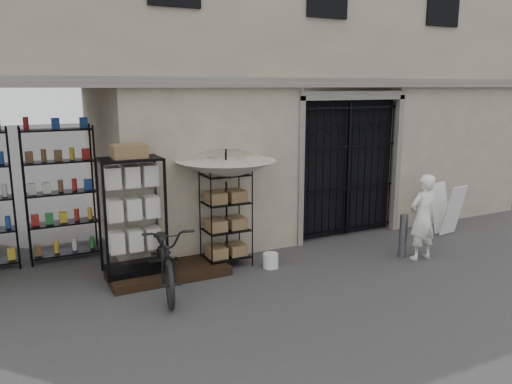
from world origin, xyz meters
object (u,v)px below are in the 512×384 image
market_umbrella (226,165)px  display_cabinet (133,222)px  easel_sign (446,209)px  shopkeeper (420,259)px  steel_bollard (403,236)px  bicycle (167,289)px  white_bucket (271,261)px  wire_rack (226,219)px

market_umbrella → display_cabinet: bearing=-177.9°
display_cabinet → easel_sign: (6.72, -0.39, -0.45)m
shopkeeper → easel_sign: 2.03m
display_cabinet → steel_bollard: bearing=-31.7°
easel_sign → bicycle: bearing=174.9°
white_bucket → display_cabinet: bearing=167.7°
market_umbrella → bicycle: bearing=-153.2°
bicycle → shopkeeper: bicycle is taller
shopkeeper → easel_sign: easel_sign is taller
steel_bollard → easel_sign: easel_sign is taller
white_bucket → easel_sign: size_ratio=0.25×
white_bucket → steel_bollard: size_ratio=0.33×
wire_rack → easel_sign: (5.08, -0.37, -0.31)m
display_cabinet → bicycle: bearing=-79.8°
market_umbrella → steel_bollard: market_umbrella is taller
market_umbrella → bicycle: size_ratio=1.17×
display_cabinet → shopkeeper: bearing=-33.9°
market_umbrella → shopkeeper: market_umbrella is taller
white_bucket → bicycle: bearing=-176.5°
display_cabinet → easel_sign: size_ratio=1.91×
bicycle → steel_bollard: bearing=4.6°
shopkeeper → wire_rack: bearing=-23.2°
white_bucket → easel_sign: (4.43, 0.11, 0.43)m
bicycle → easel_sign: easel_sign is taller
wire_rack → bicycle: 1.68m
market_umbrella → white_bucket: (0.60, -0.56, -1.69)m
display_cabinet → wire_rack: (1.65, -0.02, -0.14)m
display_cabinet → market_umbrella: size_ratio=0.82×
market_umbrella → steel_bollard: bearing=-20.5°
display_cabinet → market_umbrella: bearing=-16.7°
steel_bollard → easel_sign: (1.90, 0.72, 0.15)m
display_cabinet → easel_sign: display_cabinet is taller
bicycle → market_umbrella: bearing=37.7°
white_bucket → wire_rack: bearing=143.4°
easel_sign → wire_rack: bearing=168.7°
display_cabinet → easel_sign: bearing=-22.1°
white_bucket → steel_bollard: bearing=-13.5°
wire_rack → shopkeeper: size_ratio=1.10×
display_cabinet → shopkeeper: display_cabinet is taller
market_umbrella → bicycle: (-1.35, -0.68, -1.82)m
wire_rack → steel_bollard: size_ratio=2.16×
easel_sign → white_bucket: bearing=174.3°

